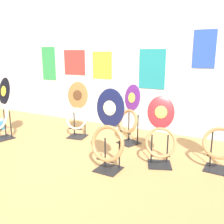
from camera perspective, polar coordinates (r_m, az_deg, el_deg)
ground_plane at (r=3.06m, az=-19.96°, el=-13.64°), size 14.00×14.00×0.00m
wall_back at (r=4.60m, az=0.91°, el=12.75°), size 8.00×0.07×2.60m
toilet_seat_display_white_plain at (r=3.16m, az=23.70°, el=-4.43°), size 0.39×0.39×0.92m
toilet_seat_display_jazz_black at (r=4.31m, az=-23.90°, el=0.20°), size 0.46×0.34×0.97m
toilet_seat_display_crimson_swirl at (r=3.08m, az=11.05°, el=-4.90°), size 0.44×0.43×0.83m
toilet_seat_display_woodgrain at (r=4.06m, az=-7.99°, el=0.05°), size 0.38×0.32×0.90m
toilet_seat_display_purple_note at (r=3.74m, az=4.01°, el=-0.99°), size 0.41×0.36×0.90m
toilet_seat_display_navy_moon at (r=2.86m, az=-0.83°, el=-4.96°), size 0.43×0.29×0.96m
paint_can at (r=4.95m, az=-24.20°, el=-2.51°), size 0.16×0.16×0.18m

